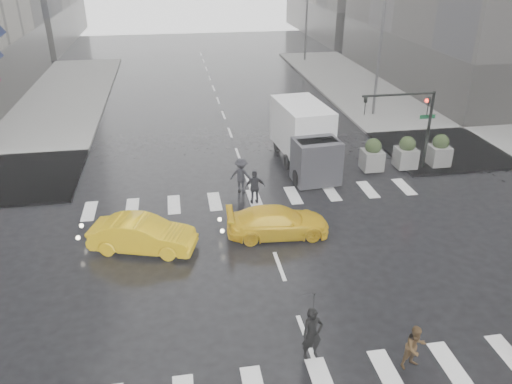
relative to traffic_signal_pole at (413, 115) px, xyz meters
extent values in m
plane|color=black|center=(-9.01, -8.01, -3.22)|extent=(120.00, 120.00, 0.00)
cube|color=slate|center=(10.49, 9.49, -3.14)|extent=(35.00, 35.00, 0.15)
cube|color=#2F2D2A|center=(19.99, 47.99, -1.02)|extent=(26.05, 26.05, 4.40)
cylinder|color=black|center=(0.99, -0.01, -0.97)|extent=(0.16, 0.16, 4.50)
cylinder|color=black|center=(-1.01, -0.01, 1.18)|extent=(4.00, 0.12, 0.12)
imported|color=black|center=(0.74, -0.01, 0.48)|extent=(0.16, 0.20, 1.00)
imported|color=black|center=(-2.81, -0.01, 0.68)|extent=(0.16, 0.20, 1.00)
sphere|color=#FF190C|center=(0.64, -0.01, 0.78)|extent=(0.20, 0.20, 0.20)
cube|color=#0C592B|center=(0.99, 0.29, -0.22)|extent=(0.90, 0.03, 0.22)
cylinder|color=#59595B|center=(1.99, 9.99, 1.28)|extent=(0.20, 0.20, 9.00)
cylinder|color=#59595B|center=(1.99, 29.99, 1.28)|extent=(0.20, 0.20, 9.00)
cube|color=slate|center=(-2.01, 0.19, -2.52)|extent=(1.10, 1.10, 1.10)
sphere|color=black|center=(-2.01, 0.19, -1.72)|extent=(0.90, 0.90, 0.90)
cube|color=slate|center=(-0.01, 0.19, -2.52)|extent=(1.10, 1.10, 1.10)
sphere|color=black|center=(-0.01, 0.19, -1.72)|extent=(0.90, 0.90, 0.90)
cube|color=slate|center=(1.99, 0.19, -2.52)|extent=(1.10, 1.10, 1.10)
sphere|color=black|center=(1.99, 0.19, -1.72)|extent=(0.90, 0.90, 0.90)
imported|color=black|center=(-9.07, -12.90, -2.32)|extent=(0.71, 0.51, 1.80)
imported|color=black|center=(-9.07, -12.90, -1.23)|extent=(1.08, 1.10, 0.88)
imported|color=#483219|center=(-6.17, -13.80, -2.48)|extent=(0.82, 0.70, 1.48)
imported|color=black|center=(-9.06, -2.51, -2.35)|extent=(1.03, 0.64, 1.73)
imported|color=black|center=(-9.54, -1.15, -2.29)|extent=(1.37, 1.14, 1.85)
imported|color=yellow|center=(-14.31, -5.86, -2.50)|extent=(4.58, 2.72, 1.43)
imported|color=yellow|center=(-8.58, -5.64, -2.57)|extent=(4.01, 2.01, 1.29)
cube|color=white|center=(-5.51, 2.45, -1.16)|extent=(2.41, 4.62, 2.71)
cube|color=#2F2F34|center=(-5.51, -0.76, -1.96)|extent=(2.31, 1.81, 2.31)
cube|color=black|center=(-5.51, -0.76, -1.26)|extent=(2.01, 0.90, 0.90)
cylinder|color=black|center=(-6.56, -0.96, -2.76)|extent=(0.28, 0.90, 0.90)
cylinder|color=black|center=(-4.45, -0.96, -2.76)|extent=(0.28, 0.90, 0.90)
cylinder|color=black|center=(-6.56, 1.25, -2.76)|extent=(0.28, 0.90, 0.90)
cylinder|color=black|center=(-4.45, 1.25, -2.76)|extent=(0.28, 0.90, 0.90)
cylinder|color=black|center=(-6.56, 4.06, -2.76)|extent=(0.28, 0.90, 0.90)
cylinder|color=black|center=(-4.45, 4.06, -2.76)|extent=(0.28, 0.90, 0.90)
camera|label=1|loc=(-12.69, -24.00, 8.13)|focal=35.00mm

